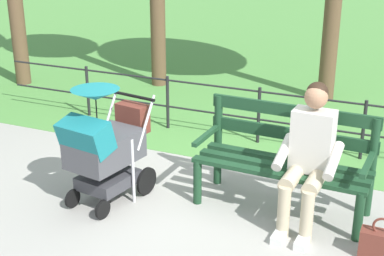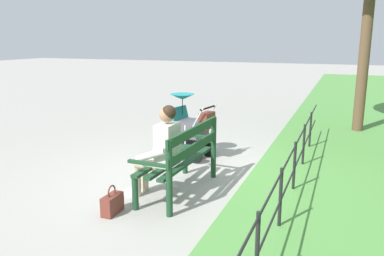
% 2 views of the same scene
% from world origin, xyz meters
% --- Properties ---
extents(ground_plane, '(60.00, 60.00, 0.00)m').
position_xyz_m(ground_plane, '(0.00, 0.00, 0.00)').
color(ground_plane, '#9E9B93').
extents(grass_lawn, '(40.00, 16.00, 0.01)m').
position_xyz_m(grass_lawn, '(0.00, -8.80, 0.00)').
color(grass_lawn, '#518E42').
rests_on(grass_lawn, ground).
extents(park_bench, '(1.62, 0.66, 0.96)m').
position_xyz_m(park_bench, '(-0.70, -0.12, 0.53)').
color(park_bench, '#193D23').
rests_on(park_bench, ground).
extents(person_on_bench, '(0.55, 0.74, 1.28)m').
position_xyz_m(person_on_bench, '(-0.95, 0.11, 0.68)').
color(person_on_bench, tan).
rests_on(person_on_bench, ground).
extents(stroller, '(0.63, 0.95, 1.15)m').
position_xyz_m(stroller, '(0.88, 0.49, 0.59)').
color(stroller, black).
rests_on(stroller, ground).
extents(handbag, '(0.32, 0.14, 0.37)m').
position_xyz_m(handbag, '(-1.64, 0.43, 0.13)').
color(handbag, brown).
rests_on(handbag, ground).
extents(park_fence, '(7.33, 0.04, 0.70)m').
position_xyz_m(park_fence, '(-0.27, -1.53, 0.42)').
color(park_fence, black).
rests_on(park_fence, ground).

